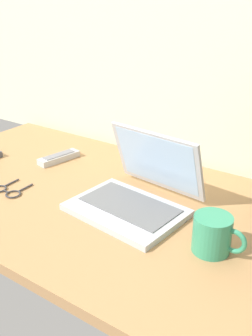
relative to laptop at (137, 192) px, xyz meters
name	(u,v)px	position (x,y,z in m)	size (l,w,h in m)	color
desk	(120,208)	(-0.05, -0.02, -0.06)	(1.60, 0.76, 0.03)	#A87A4C
laptop	(137,192)	(0.00, 0.00, 0.00)	(0.33, 0.32, 0.21)	#B2B5BA
coffee_mug	(213,234)	(0.26, -0.08, 0.00)	(0.13, 0.09, 0.09)	#338C66
remote_control_near	(59,158)	(-0.42, 0.12, -0.03)	(0.08, 0.17, 0.02)	#B7B7B7
eyeglasses	(7,191)	(-0.38, -0.16, -0.04)	(0.11, 0.11, 0.01)	#333338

